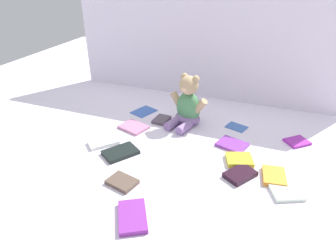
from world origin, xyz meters
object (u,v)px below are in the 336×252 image
teddy_bear (188,106)px  book_case_10 (236,127)px  book_case_1 (232,145)px  book_case_11 (122,182)px  book_case_4 (274,176)px  book_case_9 (239,160)px  book_case_2 (161,120)px  book_case_3 (120,152)px  book_case_12 (134,127)px  book_case_5 (103,142)px  book_case_6 (133,217)px  book_case_13 (144,111)px  book_case_8 (240,174)px  book_case_0 (287,193)px  book_case_7 (297,142)px

teddy_bear → book_case_10: bearing=25.2°
book_case_1 → book_case_11: size_ratio=1.17×
book_case_4 → book_case_9: size_ratio=1.09×
book_case_2 → book_case_3: (-0.05, -0.33, 0.00)m
book_case_2 → book_case_12: book_case_2 is taller
book_case_5 → book_case_6: size_ratio=0.92×
book_case_4 → book_case_11: size_ratio=1.08×
book_case_3 → book_case_13: size_ratio=1.15×
book_case_6 → book_case_13: 0.76m
book_case_9 → book_case_12: size_ratio=0.80×
book_case_2 → book_case_9: bearing=157.6°
teddy_bear → book_case_3: (-0.18, -0.36, -0.08)m
book_case_8 → book_case_11: (-0.39, -0.19, -0.00)m
book_case_11 → book_case_13: (-0.17, 0.56, -0.00)m
book_case_0 → book_case_1: (-0.23, 0.24, 0.00)m
book_case_5 → book_case_0: bearing=37.7°
book_case_5 → book_case_12: book_case_5 is taller
book_case_7 → book_case_10: 0.28m
book_case_9 → book_case_6: bearing=-51.1°
book_case_0 → book_case_10: 0.48m
book_case_11 → book_case_3: bearing=44.0°
teddy_bear → book_case_3: 0.41m
book_case_13 → book_case_3: bearing=-58.3°
book_case_8 → book_case_13: (-0.56, 0.37, -0.00)m
book_case_2 → book_case_12: bearing=54.4°
book_case_4 → book_case_5: (-0.72, -0.02, -0.00)m
book_case_4 → book_case_12: bearing=-21.7°
teddy_bear → book_case_13: teddy_bear is taller
book_case_1 → book_case_7: 0.29m
book_case_6 → book_case_9: size_ratio=1.36×
teddy_bear → book_case_8: size_ratio=2.19×
book_case_8 → book_case_7: bearing=-87.6°
book_case_6 → book_case_7: size_ratio=1.42×
book_case_8 → book_case_2: bearing=-1.5°
book_case_2 → book_case_12: 0.15m
book_case_8 → book_case_10: bearing=-45.1°
book_case_3 → book_case_8: size_ratio=1.21×
book_case_3 → book_case_4: size_ratio=1.24×
book_case_4 → book_case_11: bearing=15.8°
teddy_bear → book_case_5: (-0.28, -0.31, -0.09)m
book_case_8 → book_case_5: bearing=31.8°
book_case_0 → book_case_10: (-0.24, 0.42, -0.00)m
book_case_10 → book_case_8: bearing=-150.5°
book_case_3 → book_case_10: bearing=-101.2°
book_case_3 → book_case_13: book_case_3 is taller
book_case_2 → book_case_11: size_ratio=0.91×
book_case_3 → book_case_11: same height
book_case_0 → book_case_13: (-0.73, 0.41, -0.00)m
book_case_1 → book_case_2: (-0.37, 0.11, 0.00)m
book_case_3 → book_case_12: size_ratio=1.08×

